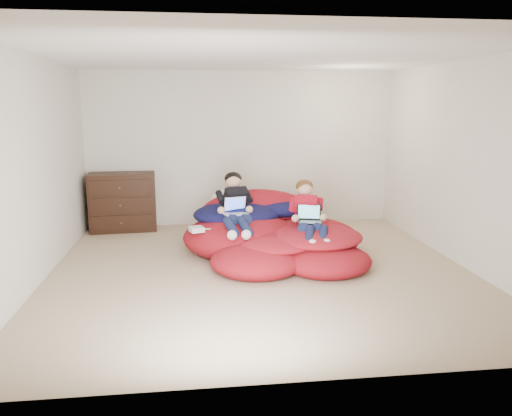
{
  "coord_description": "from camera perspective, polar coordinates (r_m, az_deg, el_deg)",
  "views": [
    {
      "loc": [
        -0.75,
        -5.7,
        1.96
      ],
      "look_at": [
        -0.01,
        0.33,
        0.7
      ],
      "focal_mm": 35.0,
      "sensor_mm": 36.0,
      "label": 1
    }
  ],
  "objects": [
    {
      "name": "dresser",
      "position": [
        8.15,
        -14.96,
        0.68
      ],
      "size": [
        1.05,
        0.61,
        0.91
      ],
      "color": "black",
      "rests_on": "ground"
    },
    {
      "name": "beanbag_pile",
      "position": [
        6.63,
        1.83,
        -3.15
      ],
      "size": [
        2.37,
        2.29,
        0.84
      ],
      "color": "#A9131E",
      "rests_on": "ground"
    },
    {
      "name": "laptop_black",
      "position": [
        6.34,
        6.17,
        -1.09
      ],
      "size": [
        0.35,
        0.3,
        0.23
      ],
      "color": "black",
      "rests_on": "younger_boy"
    },
    {
      "name": "cream_pillow",
      "position": [
        7.26,
        -3.63,
        1.05
      ],
      "size": [
        0.4,
        0.26,
        0.26
      ],
      "primitive_type": "ellipsoid",
      "color": "beige",
      "rests_on": "beanbag_pile"
    },
    {
      "name": "power_adapter",
      "position": [
        6.34,
        -6.81,
        -2.43
      ],
      "size": [
        0.21,
        0.21,
        0.06
      ],
      "primitive_type": "cube",
      "rotation": [
        0.0,
        0.0,
        0.32
      ],
      "color": "white",
      "rests_on": "beanbag_pile"
    },
    {
      "name": "laptop_white",
      "position": [
        6.51,
        -2.37,
        -0.17
      ],
      "size": [
        0.34,
        0.34,
        0.21
      ],
      "color": "white",
      "rests_on": "older_boy"
    },
    {
      "name": "younger_boy",
      "position": [
        6.4,
        6.02,
        -0.41
      ],
      "size": [
        0.39,
        1.04,
        0.69
      ],
      "color": "red",
      "rests_on": "beanbag_pile"
    },
    {
      "name": "older_boy",
      "position": [
        6.57,
        -2.42,
        0.53
      ],
      "size": [
        0.4,
        1.07,
        0.71
      ],
      "color": "black",
      "rests_on": "beanbag_pile"
    },
    {
      "name": "room_shell",
      "position": [
        6.01,
        0.5,
        -5.13
      ],
      "size": [
        5.1,
        5.1,
        2.77
      ],
      "color": "tan",
      "rests_on": "ground"
    }
  ]
}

